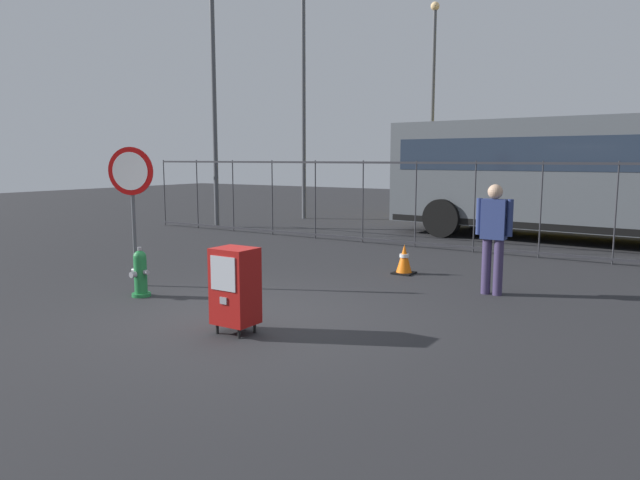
{
  "coord_description": "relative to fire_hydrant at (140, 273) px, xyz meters",
  "views": [
    {
      "loc": [
        4.77,
        -5.73,
        2.05
      ],
      "look_at": [
        0.3,
        1.2,
        0.9
      ],
      "focal_mm": 32.95,
      "sensor_mm": 36.0,
      "label": 1
    }
  ],
  "objects": [
    {
      "name": "fence_barrier",
      "position": [
        2.14,
        6.78,
        0.67
      ],
      "size": [
        18.03,
        0.04,
        2.0
      ],
      "color": "#2D2D33",
      "rests_on": "ground_plane"
    },
    {
      "name": "newspaper_box_primary",
      "position": [
        2.43,
        -0.65,
        0.22
      ],
      "size": [
        0.48,
        0.42,
        1.02
      ],
      "color": "black",
      "rests_on": "ground_plane"
    },
    {
      "name": "street_light_near_left",
      "position": [
        -5.19,
        7.28,
        3.84
      ],
      "size": [
        0.32,
        0.32,
        7.25
      ],
      "color": "#4C4F54",
      "rests_on": "ground_plane"
    },
    {
      "name": "street_light_far_left",
      "position": [
        -1.54,
        14.97,
        4.03
      ],
      "size": [
        0.32,
        0.32,
        7.62
      ],
      "color": "#4C4F54",
      "rests_on": "ground_plane"
    },
    {
      "name": "ground_plane",
      "position": [
        2.14,
        -0.03,
        -0.35
      ],
      "size": [
        60.0,
        60.0,
        0.0
      ],
      "primitive_type": "plane",
      "color": "#262628"
    },
    {
      "name": "bus_near",
      "position": [
        5.07,
        9.78,
        1.36
      ],
      "size": [
        10.64,
        3.33,
        3.0
      ],
      "rotation": [
        0.0,
        0.0,
        -0.07
      ],
      "color": "#4C5156",
      "rests_on": "ground_plane"
    },
    {
      "name": "pedestrian",
      "position": [
        4.37,
        2.97,
        0.6
      ],
      "size": [
        0.55,
        0.22,
        1.67
      ],
      "color": "#382D51",
      "rests_on": "ground_plane"
    },
    {
      "name": "bus_far",
      "position": [
        5.28,
        14.43,
        1.36
      ],
      "size": [
        10.57,
        3.05,
        3.0
      ],
      "rotation": [
        0.0,
        0.0,
        0.03
      ],
      "color": "gold",
      "rests_on": "ground_plane"
    },
    {
      "name": "traffic_cone",
      "position": [
        2.58,
        3.72,
        -0.09
      ],
      "size": [
        0.36,
        0.36,
        0.53
      ],
      "color": "black",
      "rests_on": "ground_plane"
    },
    {
      "name": "fire_hydrant",
      "position": [
        0.0,
        0.0,
        0.0
      ],
      "size": [
        0.33,
        0.32,
        0.75
      ],
      "color": "#1E7238",
      "rests_on": "ground_plane"
    },
    {
      "name": "stop_sign",
      "position": [
        -0.66,
        0.45,
        1.25
      ],
      "size": [
        0.71,
        0.31,
        2.23
      ],
      "color": "#4C4F54",
      "rests_on": "ground_plane"
    },
    {
      "name": "street_light_near_right",
      "position": [
        -4.43,
        10.79,
        4.04
      ],
      "size": [
        0.32,
        0.32,
        7.63
      ],
      "color": "#4C4F54",
      "rests_on": "ground_plane"
    }
  ]
}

